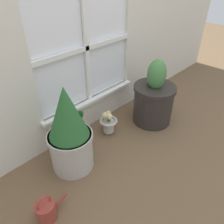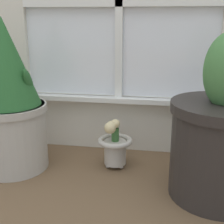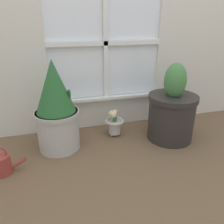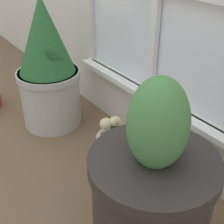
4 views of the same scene
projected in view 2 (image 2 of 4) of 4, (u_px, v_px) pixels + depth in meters
ground_plane at (92, 216)px, 1.10m from camera, size 10.00×10.00×0.00m
potted_plant_left at (9, 100)px, 1.38m from camera, size 0.33×0.33×0.68m
potted_plant_right at (221, 137)px, 1.17m from camera, size 0.39×0.39×0.63m
flower_vase at (115, 144)px, 1.44m from camera, size 0.16×0.16×0.23m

